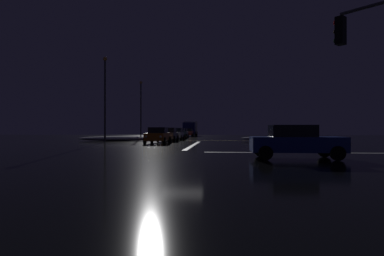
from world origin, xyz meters
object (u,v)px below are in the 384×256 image
at_px(sedan_gray, 168,134).
at_px(streetlamp_left_far, 141,105).
at_px(sedan_green, 179,133).
at_px(sedan_blue_crossing, 296,141).
at_px(sedan_red, 188,132).
at_px(sedan_orange, 158,135).
at_px(box_truck, 190,128).
at_px(sedan_silver, 182,133).
at_px(streetlamp_left_near, 105,93).
at_px(sedan_white, 176,134).

distance_m(sedan_gray, streetlamp_left_far, 15.20).
xyz_separation_m(sedan_green, sedan_blue_crossing, (9.65, -33.10, 0.00)).
bearing_deg(sedan_red, sedan_gray, -89.89).
bearing_deg(sedan_orange, sedan_green, 90.66).
bearing_deg(box_truck, sedan_silver, -90.98).
distance_m(sedan_blue_crossing, streetlamp_left_near, 24.71).
bearing_deg(streetlamp_left_far, box_truck, 71.17).
distance_m(sedan_green, sedan_silver, 5.89).
height_order(sedan_orange, streetlamp_left_near, streetlamp_left_near).
bearing_deg(streetlamp_left_near, sedan_white, 52.89).
distance_m(streetlamp_left_near, streetlamp_left_far, 16.00).
distance_m(sedan_orange, sedan_gray, 6.20).
distance_m(sedan_green, streetlamp_left_near, 16.57).
relative_size(sedan_green, sedan_red, 1.00).
distance_m(sedan_orange, sedan_blue_crossing, 17.85).
height_order(sedan_gray, box_truck, box_truck).
relative_size(sedan_gray, sedan_blue_crossing, 1.00).
relative_size(sedan_gray, box_truck, 0.52).
relative_size(sedan_red, sedan_blue_crossing, 1.00).
relative_size(sedan_green, sedan_silver, 1.00).
distance_m(sedan_gray, sedan_white, 5.69).
relative_size(sedan_red, streetlamp_left_near, 0.47).
bearing_deg(sedan_blue_crossing, box_truck, 100.37).
distance_m(sedan_green, sedan_blue_crossing, 34.48).
bearing_deg(box_truck, streetlamp_left_near, -100.30).
relative_size(sedan_orange, sedan_green, 1.00).
xyz_separation_m(sedan_white, streetlamp_left_far, (-6.53, 7.37, 4.38)).
relative_size(sedan_orange, sedan_gray, 1.00).
height_order(sedan_red, sedan_blue_crossing, same).
bearing_deg(sedan_silver, sedan_gray, -88.59).
bearing_deg(streetlamp_left_near, sedan_green, 67.09).
relative_size(sedan_white, sedan_blue_crossing, 1.00).
height_order(sedan_green, sedan_blue_crossing, same).
bearing_deg(streetlamp_left_near, box_truck, 79.70).
distance_m(sedan_blue_crossing, streetlamp_left_far, 38.14).
xyz_separation_m(sedan_silver, streetlamp_left_near, (-5.99, -20.58, 4.50)).
distance_m(sedan_gray, sedan_blue_crossing, 23.34).
height_order(sedan_gray, sedan_green, same).
xyz_separation_m(sedan_gray, sedan_white, (0.10, 5.69, 0.00)).
distance_m(sedan_orange, streetlamp_left_near, 8.49).
height_order(sedan_gray, sedan_red, same).
xyz_separation_m(sedan_silver, box_truck, (0.23, 13.68, 0.91)).
height_order(sedan_silver, streetlamp_left_near, streetlamp_left_near).
bearing_deg(sedan_silver, streetlamp_left_near, -106.23).
bearing_deg(sedan_green, sedan_red, 89.22).
height_order(sedan_gray, sedan_white, same).
bearing_deg(streetlamp_left_far, sedan_orange, -71.57).
relative_size(sedan_silver, sedan_blue_crossing, 1.00).
distance_m(sedan_red, box_truck, 7.25).
bearing_deg(sedan_white, box_truck, 90.68).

